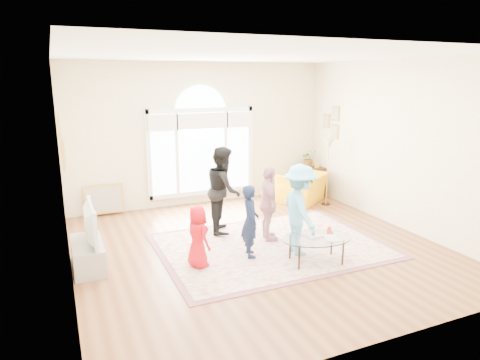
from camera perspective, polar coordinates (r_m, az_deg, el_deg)
name	(u,v)px	position (r m, az deg, el deg)	size (l,w,h in m)	color
ground	(258,247)	(7.50, 2.37, -8.94)	(6.00, 6.00, 0.00)	brown
room_shell	(204,137)	(9.64, -4.88, 5.77)	(6.00, 6.00, 6.00)	#F3E6BF
area_rug	(271,246)	(7.55, 4.13, -8.73)	(3.60, 2.60, 0.02)	beige
rug_border	(271,246)	(7.55, 4.13, -8.76)	(3.80, 2.80, 0.01)	#804A56
tv_console	(88,255)	(7.05, -19.61, -9.42)	(0.45, 1.00, 0.42)	#9C9FA4
television	(86,224)	(6.88, -19.88, -5.48)	(0.17, 1.05, 0.60)	black
coffee_table	(317,239)	(6.86, 10.17, -7.74)	(1.24, 0.92, 0.54)	silver
armchair	(303,188)	(10.12, 8.37, -1.02)	(1.06, 0.93, 0.69)	#D79D0D
side_cabinet	(313,181)	(10.83, 9.77, -0.08)	(0.40, 0.50, 0.70)	black
floor_lamp	(328,150)	(9.81, 11.71, 3.98)	(0.30, 0.30, 1.51)	black
plant_pedestal	(308,180)	(10.88, 9.07, 0.02)	(0.20, 0.20, 0.70)	white
potted_plant	(309,158)	(10.77, 9.18, 2.89)	(0.37, 0.32, 0.41)	#33722D
leaning_picture	(105,215)	(9.60, -17.54, -4.47)	(0.80, 0.05, 0.62)	tan
child_red	(198,236)	(6.60, -5.63, -7.51)	(0.47, 0.31, 0.97)	red
child_navy	(250,221)	(6.90, 1.37, -5.49)	(0.43, 0.29, 1.19)	#121C39
child_black	(223,189)	(7.98, -2.22, -1.27)	(0.79, 0.61, 1.62)	black
child_pink	(269,204)	(7.57, 3.83, -3.19)	(0.79, 0.33, 1.34)	#C88A90
child_blue	(300,210)	(7.04, 7.98, -3.93)	(0.97, 0.56, 1.50)	#66C4EE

